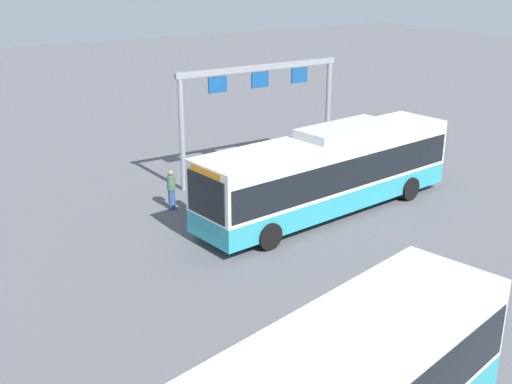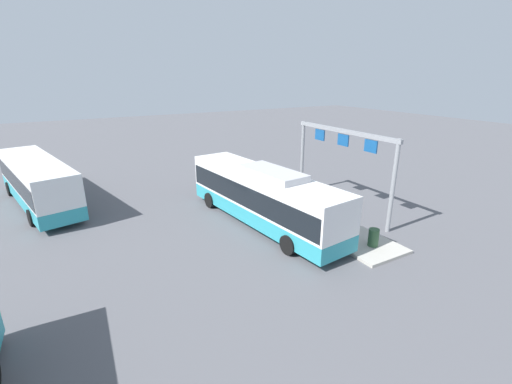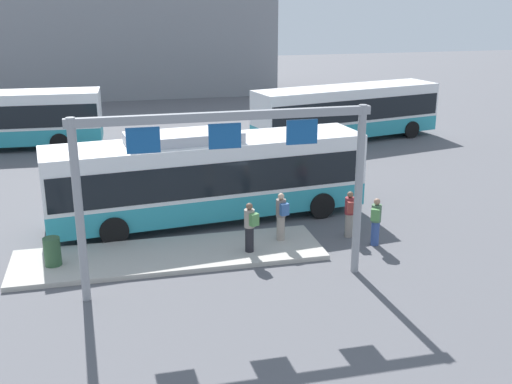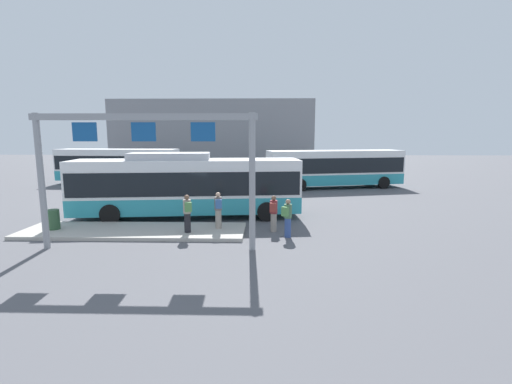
{
  "view_description": "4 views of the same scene",
  "coord_description": "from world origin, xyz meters",
  "px_view_note": "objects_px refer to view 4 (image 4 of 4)",
  "views": [
    {
      "loc": [
        15.51,
        18.62,
        9.62
      ],
      "look_at": [
        3.12,
        -0.47,
        1.33
      ],
      "focal_mm": 44.92,
      "sensor_mm": 36.0,
      "label": 1
    },
    {
      "loc": [
        -16.19,
        9.64,
        8.34
      ],
      "look_at": [
        1.85,
        -0.64,
        1.29
      ],
      "focal_mm": 24.47,
      "sensor_mm": 36.0,
      "label": 2
    },
    {
      "loc": [
        -3.43,
        -21.95,
        8.29
      ],
      "look_at": [
        1.55,
        -1.12,
        1.35
      ],
      "focal_mm": 43.7,
      "sensor_mm": 36.0,
      "label": 3
    },
    {
      "loc": [
        4.13,
        -19.14,
        4.41
      ],
      "look_at": [
        3.67,
        -1.25,
        1.59
      ],
      "focal_mm": 25.73,
      "sensor_mm": 36.0,
      "label": 4
    }
  ],
  "objects_px": {
    "bus_background_right": "(335,166)",
    "person_boarding": "(288,217)",
    "bus_main": "(187,184)",
    "trash_bin": "(54,219)",
    "person_waiting_near": "(274,213)",
    "person_waiting_far": "(218,209)",
    "person_waiting_mid": "(187,213)",
    "bus_background_left": "(118,164)"
  },
  "relations": [
    {
      "from": "bus_main",
      "to": "bus_background_left",
      "type": "height_order",
      "value": "bus_main"
    },
    {
      "from": "bus_main",
      "to": "bus_background_left",
      "type": "relative_size",
      "value": 1.12
    },
    {
      "from": "person_waiting_mid",
      "to": "person_waiting_far",
      "type": "bearing_deg",
      "value": -83.18
    },
    {
      "from": "bus_background_right",
      "to": "trash_bin",
      "type": "distance_m",
      "value": 21.14
    },
    {
      "from": "person_waiting_mid",
      "to": "person_waiting_far",
      "type": "distance_m",
      "value": 1.46
    },
    {
      "from": "person_boarding",
      "to": "person_waiting_far",
      "type": "relative_size",
      "value": 1.0
    },
    {
      "from": "person_waiting_near",
      "to": "trash_bin",
      "type": "distance_m",
      "value": 9.96
    },
    {
      "from": "bus_background_right",
      "to": "person_boarding",
      "type": "height_order",
      "value": "bus_background_right"
    },
    {
      "from": "person_boarding",
      "to": "trash_bin",
      "type": "distance_m",
      "value": 10.54
    },
    {
      "from": "bus_main",
      "to": "bus_background_left",
      "type": "xyz_separation_m",
      "value": [
        -9.18,
        13.66,
        -0.03
      ]
    },
    {
      "from": "trash_bin",
      "to": "bus_main",
      "type": "bearing_deg",
      "value": 30.82
    },
    {
      "from": "trash_bin",
      "to": "bus_background_right",
      "type": "bearing_deg",
      "value": 43.48
    },
    {
      "from": "person_boarding",
      "to": "person_waiting_near",
      "type": "distance_m",
      "value": 1.08
    },
    {
      "from": "bus_main",
      "to": "person_boarding",
      "type": "height_order",
      "value": "bus_main"
    },
    {
      "from": "person_waiting_far",
      "to": "bus_background_right",
      "type": "bearing_deg",
      "value": -40.08
    },
    {
      "from": "person_waiting_far",
      "to": "trash_bin",
      "type": "bearing_deg",
      "value": 81.44
    },
    {
      "from": "bus_main",
      "to": "trash_bin",
      "type": "bearing_deg",
      "value": -155.52
    },
    {
      "from": "person_waiting_near",
      "to": "person_waiting_far",
      "type": "bearing_deg",
      "value": 100.74
    },
    {
      "from": "person_waiting_mid",
      "to": "bus_background_left",
      "type": "bearing_deg",
      "value": 6.29
    },
    {
      "from": "bus_background_left",
      "to": "person_waiting_far",
      "type": "relative_size",
      "value": 6.43
    },
    {
      "from": "bus_background_right",
      "to": "person_waiting_mid",
      "type": "xyz_separation_m",
      "value": [
        -9.13,
        -14.94,
        -0.73
      ]
    },
    {
      "from": "bus_background_right",
      "to": "person_boarding",
      "type": "distance_m",
      "value": 15.79
    },
    {
      "from": "bus_main",
      "to": "person_waiting_near",
      "type": "distance_m",
      "value": 5.41
    },
    {
      "from": "bus_background_left",
      "to": "bus_background_right",
      "type": "xyz_separation_m",
      "value": [
        19.07,
        -2.37,
        0.0
      ]
    },
    {
      "from": "bus_main",
      "to": "person_waiting_mid",
      "type": "xyz_separation_m",
      "value": [
        0.75,
        -3.65,
        -0.76
      ]
    },
    {
      "from": "person_waiting_mid",
      "to": "trash_bin",
      "type": "bearing_deg",
      "value": 62.63
    },
    {
      "from": "bus_background_right",
      "to": "person_waiting_far",
      "type": "xyz_separation_m",
      "value": [
        -7.88,
        -14.2,
        -0.73
      ]
    },
    {
      "from": "bus_main",
      "to": "person_waiting_far",
      "type": "distance_m",
      "value": 3.62
    },
    {
      "from": "bus_background_left",
      "to": "bus_background_right",
      "type": "distance_m",
      "value": 19.22
    },
    {
      "from": "person_boarding",
      "to": "trash_bin",
      "type": "xyz_separation_m",
      "value": [
        -10.53,
        0.49,
        -0.28
      ]
    },
    {
      "from": "bus_main",
      "to": "person_waiting_mid",
      "type": "height_order",
      "value": "bus_main"
    },
    {
      "from": "person_boarding",
      "to": "bus_background_left",
      "type": "bearing_deg",
      "value": 71.26
    },
    {
      "from": "bus_background_right",
      "to": "person_waiting_mid",
      "type": "relative_size",
      "value": 6.86
    },
    {
      "from": "bus_main",
      "to": "person_waiting_near",
      "type": "xyz_separation_m",
      "value": [
        4.52,
        -2.82,
        -0.92
      ]
    },
    {
      "from": "bus_background_left",
      "to": "person_waiting_far",
      "type": "bearing_deg",
      "value": 126.58
    },
    {
      "from": "person_waiting_near",
      "to": "person_waiting_mid",
      "type": "height_order",
      "value": "person_waiting_mid"
    },
    {
      "from": "bus_background_left",
      "to": "person_waiting_far",
      "type": "xyz_separation_m",
      "value": [
        11.19,
        -16.57,
        -0.73
      ]
    },
    {
      "from": "person_boarding",
      "to": "person_waiting_near",
      "type": "bearing_deg",
      "value": 64.26
    },
    {
      "from": "bus_main",
      "to": "person_boarding",
      "type": "relative_size",
      "value": 7.2
    },
    {
      "from": "bus_background_right",
      "to": "trash_bin",
      "type": "relative_size",
      "value": 12.72
    },
    {
      "from": "person_waiting_far",
      "to": "bus_background_left",
      "type": "bearing_deg",
      "value": 22.98
    },
    {
      "from": "bus_background_right",
      "to": "bus_background_left",
      "type": "bearing_deg",
      "value": 160.27
    }
  ]
}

